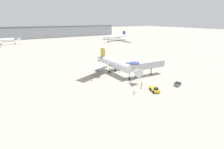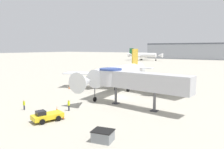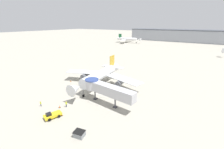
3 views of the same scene
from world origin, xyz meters
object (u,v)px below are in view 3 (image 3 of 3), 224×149
at_px(traffic_cone_apron_front, 62,115).
at_px(background_jet_green_tail, 128,39).
at_px(pushback_tug_yellow, 52,115).
at_px(ground_crew_wing_walker, 66,104).
at_px(traffic_cone_near_nose, 60,106).
at_px(jet_bridge, 105,89).
at_px(service_container_gray, 79,134).
at_px(ground_crew_marshaller, 41,103).
at_px(main_airplane, 100,76).
at_px(traffic_cone_port_wing, 71,81).

xyz_separation_m(traffic_cone_apron_front, background_jet_green_tail, (-52.13, 140.95, 4.02)).
xyz_separation_m(pushback_tug_yellow, ground_crew_wing_walker, (-0.95, 5.31, 0.31)).
bearing_deg(traffic_cone_apron_front, traffic_cone_near_nose, 148.25).
height_order(jet_bridge, pushback_tug_yellow, jet_bridge).
bearing_deg(background_jet_green_tail, jet_bridge, -158.31).
xyz_separation_m(jet_bridge, service_container_gray, (3.33, -14.08, -4.06)).
bearing_deg(ground_crew_wing_walker, jet_bridge, -57.80).
distance_m(ground_crew_marshaller, ground_crew_wing_walker, 7.37).
distance_m(pushback_tug_yellow, traffic_cone_near_nose, 4.68).
bearing_deg(service_container_gray, jet_bridge, 103.31).
xyz_separation_m(pushback_tug_yellow, traffic_cone_near_nose, (-2.34, 4.04, -0.35)).
distance_m(service_container_gray, background_jet_green_tail, 156.40).
bearing_deg(ground_crew_marshaller, main_airplane, -107.60).
xyz_separation_m(service_container_gray, traffic_cone_near_nose, (-12.62, 5.23, -0.23)).
xyz_separation_m(main_airplane, service_container_gray, (12.11, -23.51, -3.53)).
distance_m(pushback_tug_yellow, ground_crew_marshaller, 7.57).
distance_m(pushback_tug_yellow, traffic_cone_apron_front, 2.25).
xyz_separation_m(traffic_cone_apron_front, traffic_cone_port_wing, (-15.57, 17.48, 0.02)).
bearing_deg(traffic_cone_near_nose, service_container_gray, -22.49).
bearing_deg(traffic_cone_port_wing, background_jet_green_tail, 106.50).
xyz_separation_m(jet_bridge, traffic_cone_apron_front, (-5.64, -11.11, -4.35)).
xyz_separation_m(service_container_gray, ground_crew_marshaller, (-17.66, 2.88, 0.33)).
bearing_deg(background_jet_green_tail, traffic_cone_near_nose, -163.03).
bearing_deg(main_airplane, service_container_gray, -67.06).
height_order(traffic_cone_near_nose, traffic_cone_apron_front, traffic_cone_near_nose).
bearing_deg(service_container_gray, main_airplane, 117.26).
distance_m(ground_crew_wing_walker, background_jet_green_tail, 146.23).
relative_size(main_airplane, jet_bridge, 1.88).
distance_m(traffic_cone_port_wing, ground_crew_wing_walker, 19.30).
xyz_separation_m(jet_bridge, traffic_cone_port_wing, (-21.21, 6.37, -4.33)).
height_order(traffic_cone_port_wing, background_jet_green_tail, background_jet_green_tail).
height_order(service_container_gray, ground_crew_marshaller, ground_crew_marshaller).
relative_size(main_airplane, service_container_gray, 12.51).
distance_m(jet_bridge, ground_crew_marshaller, 18.57).
xyz_separation_m(main_airplane, ground_crew_marshaller, (-5.55, -20.63, -3.20)).
bearing_deg(pushback_tug_yellow, background_jet_green_tail, 128.10).
xyz_separation_m(pushback_tug_yellow, background_jet_green_tail, (-50.82, 142.73, 3.61)).
xyz_separation_m(jet_bridge, traffic_cone_near_nose, (-9.29, -8.85, -4.29)).
bearing_deg(traffic_cone_near_nose, main_airplane, 88.40).
bearing_deg(pushback_tug_yellow, service_container_gray, 11.93).
distance_m(traffic_cone_port_wing, background_jet_green_tail, 128.83).
relative_size(service_container_gray, ground_crew_marshaller, 1.56).
bearing_deg(pushback_tug_yellow, ground_crew_wing_walker, 118.60).
xyz_separation_m(main_airplane, traffic_cone_port_wing, (-12.43, -3.06, -3.80)).
relative_size(ground_crew_marshaller, ground_crew_wing_walker, 0.90).
bearing_deg(main_airplane, pushback_tug_yellow, -89.65).
height_order(traffic_cone_port_wing, ground_crew_wing_walker, ground_crew_wing_walker).
distance_m(service_container_gray, traffic_cone_port_wing, 31.95).
xyz_separation_m(jet_bridge, ground_crew_wing_walker, (-7.90, -7.59, -3.63)).
bearing_deg(jet_bridge, traffic_cone_port_wing, 169.11).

